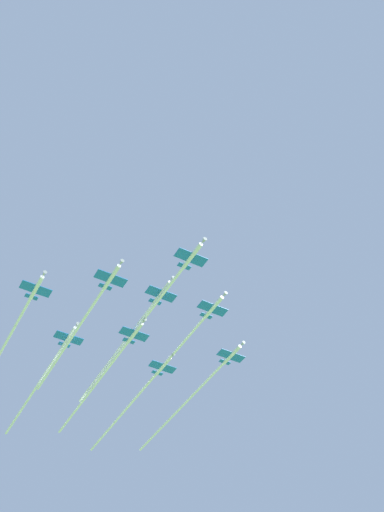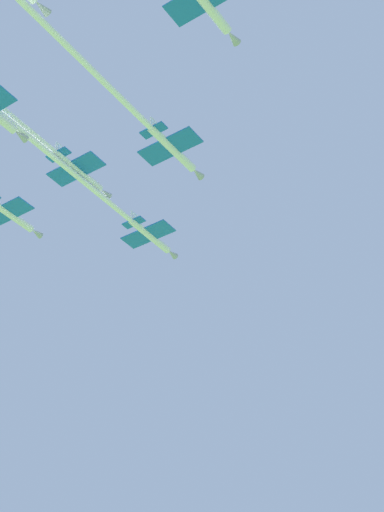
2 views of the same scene
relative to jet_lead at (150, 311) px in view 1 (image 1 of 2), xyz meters
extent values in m
cylinder|color=white|center=(12.86, 18.73, 0.00)|extent=(5.88, 7.87, 1.08)
cone|color=#9EA3AD|center=(15.91, 23.17, 0.00)|extent=(1.95, 2.19, 1.02)
cube|color=blue|center=(12.59, 18.32, -0.05)|extent=(8.23, 7.02, 0.18)
cube|color=blue|center=(10.68, 15.55, 0.00)|extent=(3.52, 3.01, 0.18)
cube|color=white|center=(10.72, 15.61, 0.88)|extent=(1.02, 1.38, 1.76)
cylinder|color=white|center=(-6.74, -9.82, 0.00)|extent=(34.85, 50.26, 0.75)
cylinder|color=white|center=(-7.10, 15.02, 1.15)|extent=(5.88, 7.87, 1.08)
cone|color=#9EA3AD|center=(-4.06, 19.46, 1.15)|extent=(1.95, 2.19, 1.02)
cube|color=blue|center=(-7.38, 14.62, 1.10)|extent=(8.23, 7.02, 0.18)
cube|color=blue|center=(-9.29, 11.84, 1.15)|extent=(3.52, 3.01, 0.18)
cube|color=white|center=(-9.24, 11.91, 2.03)|extent=(1.02, 1.38, 1.76)
cylinder|color=white|center=(-24.65, -10.52, 1.15)|extent=(30.72, 44.25, 0.75)
cylinder|color=white|center=(16.57, -1.24, -1.50)|extent=(5.88, 7.87, 1.08)
cone|color=#9EA3AD|center=(19.62, 3.20, -1.50)|extent=(1.95, 2.19, 1.02)
cube|color=blue|center=(16.29, -1.64, -1.54)|extent=(8.23, 7.02, 0.18)
cube|color=blue|center=(14.39, -4.42, -1.50)|extent=(3.52, 3.01, 0.18)
cube|color=white|center=(14.43, -4.35, -0.62)|extent=(1.02, 1.38, 1.76)
cylinder|color=white|center=(0.23, -25.03, -1.50)|extent=(28.32, 40.75, 0.75)
cylinder|color=white|center=(3.92, 5.71, 1.00)|extent=(5.88, 7.87, 1.08)
cone|color=#9EA3AD|center=(6.97, 10.14, 1.00)|extent=(1.95, 2.19, 1.02)
cube|color=blue|center=(3.64, 5.30, 0.95)|extent=(8.23, 7.02, 0.18)
cube|color=blue|center=(1.74, 2.53, 1.00)|extent=(3.52, 3.01, 0.18)
cube|color=white|center=(1.78, 2.59, 1.88)|extent=(1.02, 1.38, 1.76)
cylinder|color=white|center=(-13.02, -18.96, 1.00)|extent=(29.52, 42.50, 0.75)
cylinder|color=white|center=(-27.07, 11.31, 0.73)|extent=(5.88, 7.87, 1.08)
cone|color=#9EA3AD|center=(-24.02, 15.75, 0.73)|extent=(1.95, 2.19, 1.02)
cube|color=blue|center=(-27.35, 10.91, 0.68)|extent=(8.23, 7.02, 0.18)
cube|color=blue|center=(-29.25, 8.14, 0.73)|extent=(3.52, 3.01, 0.18)
cube|color=white|center=(-29.21, 8.20, 1.61)|extent=(1.02, 1.38, 1.76)
cylinder|color=white|center=(-45.17, -15.04, 0.73)|extent=(31.83, 45.87, 0.75)
cylinder|color=white|center=(20.28, -21.21, 0.31)|extent=(5.88, 7.87, 1.08)
cone|color=#9EA3AD|center=(23.32, -16.77, 0.31)|extent=(1.95, 2.19, 1.02)
cube|color=blue|center=(20.00, -21.61, 0.26)|extent=(8.23, 7.02, 0.18)
cube|color=blue|center=(18.09, -24.38, 0.31)|extent=(3.52, 3.01, 0.18)
cube|color=white|center=(18.14, -24.32, 1.19)|extent=(1.02, 1.38, 1.76)
cylinder|color=white|center=(-5.02, -7.31, -0.77)|extent=(5.88, 7.87, 1.08)
cone|color=#9EA3AD|center=(-1.98, -2.88, -0.77)|extent=(1.95, 2.19, 1.02)
cube|color=blue|center=(-5.30, -7.72, -0.82)|extent=(8.23, 7.02, 0.18)
cube|color=blue|center=(-7.21, -10.49, -0.77)|extent=(3.52, 3.01, 0.18)
cube|color=white|center=(-7.16, -10.43, 0.11)|extent=(1.02, 1.38, 1.76)
cylinder|color=white|center=(-22.32, -32.50, -0.77)|extent=(30.24, 43.54, 0.75)
cylinder|color=white|center=(-23.36, -8.65, 1.03)|extent=(5.88, 7.87, 1.08)
cone|color=#9EA3AD|center=(-20.32, -4.21, 1.03)|extent=(1.95, 2.19, 1.02)
cube|color=blue|center=(-23.64, -9.06, 0.98)|extent=(8.23, 7.02, 0.18)
cube|color=blue|center=(-25.55, -11.83, 1.03)|extent=(3.52, 3.01, 0.18)
cube|color=white|center=(-25.50, -11.77, 1.91)|extent=(1.02, 1.38, 1.76)
cylinder|color=white|center=(-39.82, -32.61, 1.03)|extent=(28.55, 41.09, 0.75)
cylinder|color=white|center=(0.31, -24.91, 0.43)|extent=(5.88, 7.87, 1.08)
cone|color=#9EA3AD|center=(3.36, -20.47, 0.43)|extent=(1.95, 2.19, 1.02)
cube|color=blue|center=(0.03, -25.32, 0.38)|extent=(8.23, 7.02, 0.18)
cube|color=blue|center=(-1.87, -28.09, 0.43)|extent=(3.52, 3.01, 0.18)
cube|color=white|center=(-1.83, -28.03, 1.31)|extent=(1.02, 1.38, 1.76)
cylinder|color=white|center=(-16.94, -50.02, 0.43)|extent=(30.13, 43.38, 0.75)
camera|label=1|loc=(105.18, 64.92, -108.76)|focal=44.25mm
camera|label=2|loc=(18.99, -69.66, -65.78)|focal=53.03mm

